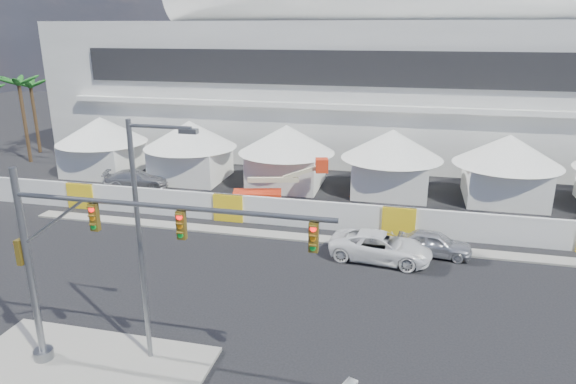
% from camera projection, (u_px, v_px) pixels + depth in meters
% --- Properties ---
extents(ground, '(160.00, 160.00, 0.00)m').
position_uv_depth(ground, '(248.00, 347.00, 22.47)').
color(ground, black).
rests_on(ground, ground).
extents(median_island, '(10.00, 5.00, 0.15)m').
position_uv_depth(median_island, '(85.00, 368.00, 20.99)').
color(median_island, gray).
rests_on(median_island, ground).
extents(stadium, '(80.00, 24.80, 21.98)m').
position_uv_depth(stadium, '(436.00, 65.00, 56.14)').
color(stadium, silver).
rests_on(stadium, ground).
extents(tent_row, '(53.40, 8.40, 5.40)m').
position_uv_depth(tent_row, '(338.00, 153.00, 43.64)').
color(tent_row, white).
rests_on(tent_row, ground).
extents(hoarding_fence, '(70.00, 0.25, 2.00)m').
position_uv_depth(hoarding_fence, '(399.00, 221.00, 34.29)').
color(hoarding_fence, white).
rests_on(hoarding_fence, ground).
extents(palm_cluster, '(10.60, 10.60, 8.55)m').
position_uv_depth(palm_cluster, '(32.00, 91.00, 55.07)').
color(palm_cluster, '#47331E').
rests_on(palm_cluster, ground).
extents(sedan_silver, '(2.28, 4.67, 1.54)m').
position_uv_depth(sedan_silver, '(434.00, 243.00, 31.38)').
color(sedan_silver, silver).
rests_on(sedan_silver, ground).
extents(pickup_curb, '(3.43, 6.33, 1.68)m').
position_uv_depth(pickup_curb, '(381.00, 246.00, 30.73)').
color(pickup_curb, white).
rests_on(pickup_curb, ground).
extents(lot_car_c, '(3.66, 5.83, 1.57)m').
position_uv_depth(lot_car_c, '(136.00, 179.00, 44.61)').
color(lot_car_c, '#A8A9AC').
rests_on(lot_car_c, ground).
extents(traffic_mast, '(12.58, 0.80, 8.25)m').
position_uv_depth(traffic_mast, '(85.00, 263.00, 19.49)').
color(traffic_mast, slate).
rests_on(traffic_mast, median_island).
extents(streetlight_median, '(2.77, 0.28, 10.03)m').
position_uv_depth(streetlight_median, '(145.00, 229.00, 19.82)').
color(streetlight_median, slate).
rests_on(streetlight_median, median_island).
extents(boom_lift, '(7.61, 2.53, 3.76)m').
position_uv_depth(boom_lift, '(266.00, 194.00, 39.99)').
color(boom_lift, red).
rests_on(boom_lift, ground).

